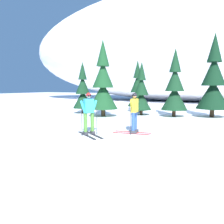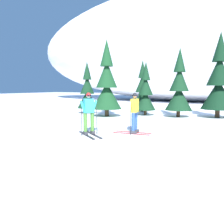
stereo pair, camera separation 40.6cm
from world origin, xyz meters
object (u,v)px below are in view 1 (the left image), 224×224
Objects in this scene: pine_tree_center_left at (137,90)px; pine_tree_center at (141,93)px; pine_tree_far_left at (83,92)px; pine_tree_center_right at (175,88)px; skier_yellow_jacket at (134,112)px; pine_tree_right at (213,82)px; pine_tree_left at (103,85)px; skier_cyan_jacket at (89,113)px.

pine_tree_center_left is 2.66m from pine_tree_center.
pine_tree_far_left is 0.86× the size of pine_tree_center_right.
pine_tree_center is 2.33m from pine_tree_center_right.
skier_yellow_jacket is 6.71m from pine_tree_center_right.
pine_tree_far_left is at bearing -167.67° from pine_tree_right.
skier_yellow_jacket is at bearing -48.08° from pine_tree_left.
pine_tree_center_right is at bearing 25.73° from pine_tree_left.
pine_tree_right reaches higher than pine_tree_left.
pine_tree_left is at bearing 131.92° from skier_yellow_jacket.
pine_tree_far_left is 4.48m from pine_tree_center.
pine_tree_center is at bearing -176.25° from pine_tree_center_right.
skier_yellow_jacket is at bearing -109.17° from pine_tree_right.
pine_tree_center is at bearing 12.18° from pine_tree_far_left.
pine_tree_center_right is (1.83, 7.82, 0.99)m from skier_cyan_jacket.
pine_tree_left reaches higher than skier_cyan_jacket.
pine_tree_center is at bearing -167.53° from pine_tree_right.
pine_tree_far_left is (-4.86, 6.73, 0.72)m from skier_cyan_jacket.
pine_tree_center is 4.80m from pine_tree_right.
skier_yellow_jacket is 0.45× the size of pine_tree_far_left.
pine_tree_center is (-2.02, 6.48, 0.65)m from skier_yellow_jacket.
pine_tree_left reaches higher than skier_yellow_jacket.
pine_tree_right is (2.61, 7.51, 1.39)m from skier_yellow_jacket.
pine_tree_right is (5.83, -1.34, 0.57)m from pine_tree_center_left.
skier_cyan_jacket is 0.42× the size of pine_tree_center_left.
pine_tree_left is at bearing 113.77° from skier_cyan_jacket.
pine_tree_center_left is 1.10× the size of pine_tree_center.
skier_cyan_jacket is (-1.55, -1.19, -0.01)m from skier_yellow_jacket.
skier_cyan_jacket is at bearing -80.54° from pine_tree_center_left.
pine_tree_center is 0.83× the size of pine_tree_center_right.
pine_tree_center_left is (-1.67, 10.04, 0.83)m from skier_cyan_jacket.
pine_tree_left is (2.33, -1.00, 0.53)m from pine_tree_far_left.
skier_yellow_jacket is at bearing -40.83° from pine_tree_far_left.
skier_yellow_jacket is 0.46× the size of pine_tree_center.
skier_cyan_jacket is 10.21m from pine_tree_center_left.
pine_tree_right reaches higher than pine_tree_center_left.
pine_tree_right is at bearing 23.98° from pine_tree_left.
pine_tree_center_right is at bearing 76.82° from skier_cyan_jacket.
pine_tree_center_right reaches higher than skier_yellow_jacket.
skier_yellow_jacket is at bearing -72.66° from pine_tree_center.
pine_tree_left is (-4.07, 4.54, 1.24)m from skier_yellow_jacket.
skier_cyan_jacket is 8.33m from pine_tree_far_left.
pine_tree_left is at bearing -154.27° from pine_tree_center_right.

